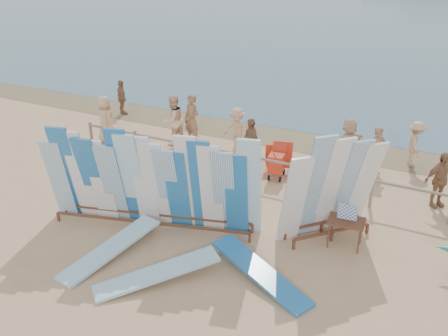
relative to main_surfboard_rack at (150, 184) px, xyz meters
The scene contains 22 objects.
ground 1.54m from the main_surfboard_rack, 43.76° to the left, with size 160.00×160.00×0.00m, color tan.
wet_sand_strip 7.98m from the main_surfboard_rack, 85.05° to the left, with size 40.00×2.60×0.01m, color olive.
fence 3.76m from the main_surfboard_rack, 79.44° to the left, with size 12.08×0.08×0.90m.
main_surfboard_rack is the anchor object (origin of this frame).
side_surfboard_rack 4.37m from the main_surfboard_rack, 21.84° to the left, with size 2.16×2.29×2.83m.
vendor_table 4.83m from the main_surfboard_rack, 17.14° to the left, with size 0.90×0.68×1.13m.
flat_board_a 1.95m from the main_surfboard_rack, 93.98° to the right, with size 0.56×2.70×0.07m, color #90C9E6.
flat_board_d 3.57m from the main_surfboard_rack, 12.10° to the right, with size 0.56×2.70×0.07m, color #246EB5.
flat_board_b 2.57m from the main_surfboard_rack, 52.31° to the right, with size 0.56×2.70×0.07m, color #90C9E6.
beach_chair_left 5.02m from the main_surfboard_rack, 70.05° to the left, with size 0.75×0.76×0.97m.
beach_chair_right 4.93m from the main_surfboard_rack, 72.77° to the left, with size 0.72×0.73×0.84m.
stroller 4.64m from the main_surfboard_rack, 68.48° to the left, with size 0.65×0.84×1.06m.
beachgoer_7 7.37m from the main_surfboard_rack, 53.82° to the left, with size 0.58×0.32×1.58m, color #8C6042.
beachgoer_1 5.94m from the main_surfboard_rack, 111.49° to the left, with size 0.69×0.38×1.89m, color #8C6042.
beachgoer_4 4.91m from the main_surfboard_rack, 84.29° to the left, with size 0.93×0.40×1.58m, color #8C6042.
beachgoer_9 8.95m from the main_surfboard_rack, 53.57° to the left, with size 0.99×0.41×1.53m, color tan.
beachgoer_10 7.78m from the main_surfboard_rack, 36.09° to the left, with size 0.93×0.40×1.59m, color #8C6042.
beachgoer_extra_1 9.85m from the main_surfboard_rack, 133.10° to the left, with size 0.90×0.39×1.53m, color #8C6042.
beachgoer_0 6.68m from the main_surfboard_rack, 140.38° to the left, with size 0.85×0.41×1.74m, color tan.
beachgoer_5 6.97m from the main_surfboard_rack, 61.04° to the left, with size 1.54×0.50×1.67m, color beige.
beachgoer_3 5.63m from the main_surfboard_rack, 93.87° to the left, with size 1.04×0.43×1.61m, color tan.
beachgoer_2 5.88m from the main_surfboard_rack, 118.01° to the left, with size 0.90×0.43×1.86m, color beige.
Camera 1 is at (5.79, -9.09, 6.33)m, focal length 38.00 mm.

